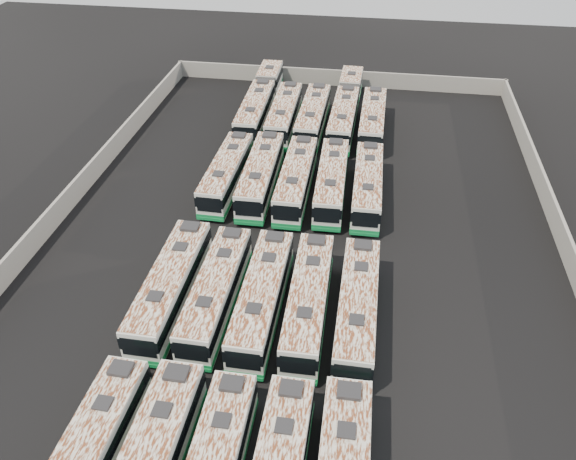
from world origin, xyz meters
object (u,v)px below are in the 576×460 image
object	(u,v)px
bus_midback_right	(332,181)
bus_midback_far_right	(368,185)
bus_midfront_left	(216,292)
bus_midfront_right	(308,301)
bus_back_right	(346,107)
bus_back_far_right	(372,120)
bus_midfront_far_right	(357,308)
bus_midfront_center	(262,297)
bus_midfront_far_left	(171,286)
bus_back_left	(284,115)
bus_midback_center	(296,179)
bus_back_far_left	(260,100)
bus_back_center	(313,117)
bus_midback_far_left	(227,173)
bus_midback_left	(261,175)

from	to	relation	value
bus_midback_right	bus_midback_far_right	bearing A→B (deg)	-4.19
bus_midfront_left	bus_midfront_right	size ratio (longest dim) A/B	0.99
bus_midfront_left	bus_back_right	xyz separation A→B (m)	(7.05, 34.34, 0.04)
bus_midback_far_right	bus_back_far_right	distance (m)	14.39
bus_midfront_left	bus_midfront_right	distance (m)	6.88
bus_midback_right	bus_back_right	xyz separation A→B (m)	(0.08, 17.47, 0.03)
bus_midfront_left	bus_midfront_far_right	xyz separation A→B (m)	(10.43, -0.08, 0.03)
bus_midfront_left	bus_midfront_center	size ratio (longest dim) A/B	0.99
bus_midfront_center	bus_back_far_right	world-z (taller)	same
bus_midfront_far_left	bus_back_left	bearing A→B (deg)	83.66
bus_midback_right	bus_midfront_far_right	bearing A→B (deg)	-79.84
bus_midback_center	bus_midback_far_right	size ratio (longest dim) A/B	1.02
bus_back_far_left	bus_back_center	distance (m)	7.92
bus_back_far_left	bus_back_right	xyz separation A→B (m)	(10.62, -0.24, -0.03)
bus_midfront_center	bus_midback_far_left	xyz separation A→B (m)	(-6.88, 16.93, -0.04)
bus_midback_left	bus_back_far_right	distance (m)	17.57
bus_midfront_far_left	bus_midback_center	world-z (taller)	bus_midfront_far_left
bus_midfront_far_right	bus_back_left	bearing A→B (deg)	108.63
bus_midfront_right	bus_back_far_right	world-z (taller)	bus_back_far_right
bus_back_far_left	bus_midfront_far_right	bearing A→B (deg)	-69.16
bus_midfront_right	bus_midback_center	size ratio (longest dim) A/B	1.00
bus_midfront_right	bus_back_far_left	bearing A→B (deg)	105.92
bus_midfront_right	bus_midback_right	xyz separation A→B (m)	(0.08, 16.83, -0.01)
bus_midback_far_left	bus_midback_right	distance (m)	10.36
bus_midback_left	bus_midfront_left	bearing A→B (deg)	-91.16
bus_back_center	bus_back_right	xyz separation A→B (m)	(3.62, 3.46, -0.02)
bus_midfront_far_right	bus_back_right	xyz separation A→B (m)	(-3.39, 34.42, 0.01)
bus_midback_far_right	bus_back_center	size ratio (longest dim) A/B	0.96
bus_midfront_right	bus_back_far_left	distance (m)	36.09
bus_midfront_center	bus_midback_far_right	size ratio (longest dim) A/B	1.02
bus_midfront_far_left	bus_midback_right	bearing A→B (deg)	58.38
bus_back_far_right	bus_back_right	bearing A→B (deg)	136.21
bus_midback_right	bus_midback_far_right	distance (m)	3.47
bus_midback_right	bus_back_far_right	xyz separation A→B (m)	(3.39, 14.22, 0.02)
bus_back_far_right	bus_midback_center	bearing A→B (deg)	-114.64
bus_midfront_left	bus_back_far_right	xyz separation A→B (m)	(10.35, 31.10, 0.03)
bus_back_left	bus_back_center	xyz separation A→B (m)	(3.42, -0.03, 0.01)
bus_back_left	bus_back_far_right	world-z (taller)	bus_back_left
bus_midfront_left	bus_back_center	world-z (taller)	bus_back_center
bus_midfront_left	bus_midback_left	world-z (taller)	bus_midback_left
bus_midfront_left	bus_midfront_far_right	world-z (taller)	bus_midfront_far_right
bus_midback_right	bus_back_center	size ratio (longest dim) A/B	0.97
bus_midback_center	bus_back_right	distance (m)	18.01
bus_midfront_left	bus_midfront_far_right	size ratio (longest dim) A/B	0.99
bus_back_right	bus_back_far_right	xyz separation A→B (m)	(3.31, -3.24, -0.01)
bus_midfront_far_right	bus_midback_center	xyz separation A→B (m)	(-6.90, 16.75, 0.01)
bus_midfront_left	bus_midback_left	xyz separation A→B (m)	(0.00, 16.90, 0.06)
bus_midback_center	bus_back_right	xyz separation A→B (m)	(3.51, 17.67, 0.01)
bus_midback_far_left	bus_midback_center	bearing A→B (deg)	-0.27
bus_midback_left	bus_midback_center	xyz separation A→B (m)	(3.53, -0.23, -0.03)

